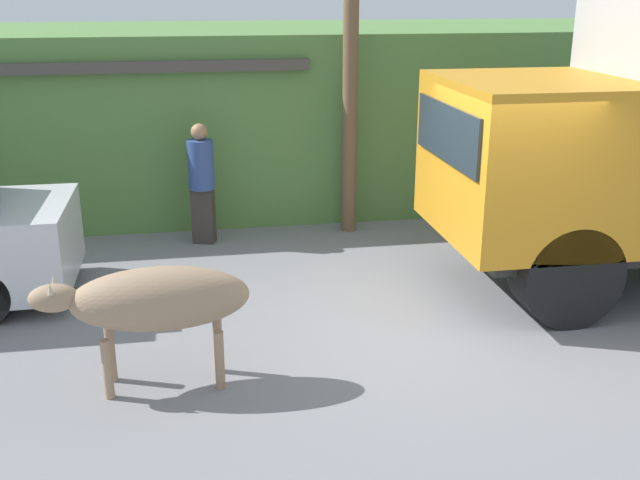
% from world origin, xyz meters
% --- Properties ---
extents(ground_plane, '(60.00, 60.00, 0.00)m').
position_xyz_m(ground_plane, '(0.00, 0.00, 0.00)').
color(ground_plane, gray).
extents(hillside_embankment, '(32.00, 5.14, 2.91)m').
position_xyz_m(hillside_embankment, '(0.00, 6.41, 1.46)').
color(hillside_embankment, '#568442').
rests_on(hillside_embankment, ground_plane).
extents(building_backdrop, '(6.27, 2.70, 2.58)m').
position_xyz_m(building_backdrop, '(-4.23, 5.05, 1.30)').
color(building_backdrop, '#99ADB7').
rests_on(building_backdrop, ground_plane).
extents(brown_cow, '(1.96, 0.60, 1.18)m').
position_xyz_m(brown_cow, '(-3.27, -0.89, 0.87)').
color(brown_cow, '#9E7F60').
rests_on(brown_cow, ground_plane).
extents(pedestrian_on_hill, '(0.46, 0.46, 1.76)m').
position_xyz_m(pedestrian_on_hill, '(-2.74, 3.26, 0.96)').
color(pedestrian_on_hill, '#38332D').
rests_on(pedestrian_on_hill, ground_plane).
extents(utility_pole, '(0.90, 0.23, 5.75)m').
position_xyz_m(utility_pole, '(-0.52, 3.47, 2.99)').
color(utility_pole, brown).
rests_on(utility_pole, ground_plane).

